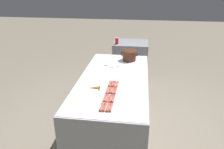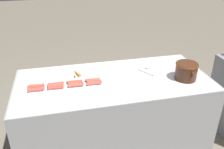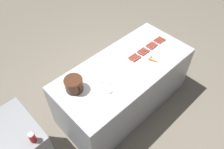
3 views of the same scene
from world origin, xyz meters
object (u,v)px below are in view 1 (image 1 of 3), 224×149
(hot_dog_9, at_px, (110,99))
(hot_dog_13, at_px, (113,99))
(hot_dog_4, at_px, (105,107))
(carrot, at_px, (93,88))
(hot_dog_7, at_px, (112,84))
(bean_pot, at_px, (129,55))
(hot_dog_8, at_px, (108,107))
(hot_dog_14, at_px, (115,91))
(hot_dog_1, at_px, (105,98))
(back_cabinet, at_px, (130,64))
(hot_dog_0, at_px, (102,107))
(hot_dog_11, at_px, (115,84))
(hot_dog_3, at_px, (110,84))
(hot_dog_10, at_px, (113,90))
(serving_spoon, at_px, (108,66))
(soda_can, at_px, (117,41))
(hot_dog_5, at_px, (108,98))
(hot_dog_6, at_px, (110,90))
(hot_dog_15, at_px, (117,84))
(hot_dog_12, at_px, (111,107))

(hot_dog_9, relative_size, hot_dog_13, 1.00)
(hot_dog_4, height_order, carrot, carrot)
(hot_dog_7, bearing_deg, bean_pot, 80.77)
(hot_dog_8, xyz_separation_m, hot_dog_14, (0.03, 0.38, 0.00))
(hot_dog_13, bearing_deg, hot_dog_1, 178.05)
(back_cabinet, xyz_separation_m, hot_dog_13, (-0.07, -2.23, 0.41))
(hot_dog_0, xyz_separation_m, hot_dog_9, (0.06, 0.19, 0.00))
(hot_dog_11, relative_size, hot_dog_13, 1.00)
(hot_dog_3, relative_size, bean_pot, 0.56)
(hot_dog_10, xyz_separation_m, carrot, (-0.25, 0.03, 0.00))
(hot_dog_10, distance_m, hot_dog_14, 0.03)
(hot_dog_3, distance_m, carrot, 0.23)
(serving_spoon, bearing_deg, hot_dog_1, -83.58)
(hot_dog_14, xyz_separation_m, carrot, (-0.28, 0.04, 0.00))
(hot_dog_9, xyz_separation_m, soda_can, (-0.17, 2.05, 0.12))
(hot_dog_5, distance_m, hot_dog_7, 0.38)
(hot_dog_10, bearing_deg, hot_dog_0, -99.72)
(hot_dog_11, height_order, serving_spoon, hot_dog_11)
(bean_pot, bearing_deg, hot_dog_5, -96.64)
(hot_dog_5, xyz_separation_m, hot_dog_13, (0.06, 0.00, 0.00))
(bean_pot, bearing_deg, hot_dog_14, -94.56)
(back_cabinet, xyz_separation_m, serving_spoon, (-0.28, -1.21, 0.40))
(hot_dog_4, height_order, hot_dog_8, same)
(hot_dog_3, xyz_separation_m, hot_dog_8, (0.06, -0.56, 0.00))
(hot_dog_3, bearing_deg, hot_dog_14, -62.71)
(carrot, bearing_deg, hot_dog_1, -51.19)
(hot_dog_8, bearing_deg, back_cabinet, 87.68)
(hot_dog_0, distance_m, hot_dog_3, 0.56)
(hot_dog_6, xyz_separation_m, hot_dog_13, (0.06, -0.19, 0.00))
(hot_dog_3, bearing_deg, hot_dog_6, -80.28)
(hot_dog_6, relative_size, hot_dog_11, 1.00)
(hot_dog_1, bearing_deg, hot_dog_4, -80.90)
(hot_dog_4, bearing_deg, hot_dog_8, -0.93)
(hot_dog_4, bearing_deg, soda_can, 93.51)
(hot_dog_10, bearing_deg, carrot, 172.71)
(hot_dog_8, height_order, hot_dog_9, same)
(hot_dog_5, bearing_deg, hot_dog_7, 89.93)
(hot_dog_13, bearing_deg, hot_dog_7, 99.38)
(hot_dog_3, bearing_deg, hot_dog_8, -83.54)
(hot_dog_15, bearing_deg, hot_dog_0, -99.86)
(hot_dog_12, bearing_deg, hot_dog_14, 89.99)
(hot_dog_1, relative_size, hot_dog_11, 1.00)
(hot_dog_15, bearing_deg, hot_dog_14, -90.23)
(hot_dog_9, height_order, hot_dog_15, same)
(hot_dog_6, relative_size, serving_spoon, 0.65)
(hot_dog_14, bearing_deg, hot_dog_8, -94.67)
(hot_dog_4, height_order, soda_can, soda_can)
(hot_dog_6, bearing_deg, hot_dog_5, -90.29)
(back_cabinet, height_order, hot_dog_7, back_cabinet)
(hot_dog_6, height_order, hot_dog_12, same)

